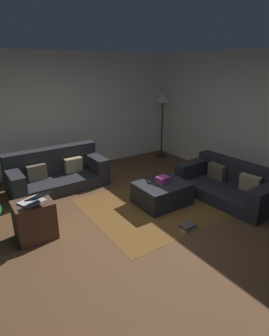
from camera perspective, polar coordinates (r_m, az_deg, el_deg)
The scene contains 13 objects.
ground_plane at distance 4.16m, azimuth -1.30°, elevation -13.59°, with size 6.40×6.40×0.00m, color brown.
rear_partition at distance 6.41m, azimuth -16.97°, elevation 10.36°, with size 6.40×0.12×2.60m, color silver.
corner_partition at distance 5.87m, azimuth 25.69°, elevation 8.36°, with size 0.12×6.40×2.60m, color silver.
couch_left at distance 5.78m, azimuth -15.67°, elevation -1.03°, with size 1.88×0.89×0.76m.
couch_right at distance 5.44m, azimuth 18.91°, elevation -3.20°, with size 1.04×1.82×0.63m.
ottoman at distance 4.95m, azimuth 5.61°, elevation -5.19°, with size 0.88×0.70×0.39m, color #26262B.
gift_box at distance 4.88m, azimuth 5.78°, elevation -2.39°, with size 0.20×0.17×0.11m, color #B23F8C.
tv_remote at distance 4.89m, azimuth 3.05°, elevation -2.80°, with size 0.05×0.16×0.02m, color black.
side_table at distance 4.22m, azimuth -19.73°, elevation -9.98°, with size 0.52×0.44×0.56m, color #4C3323.
laptop at distance 4.02m, azimuth -19.74°, elevation -6.11°, with size 0.44×0.51×0.19m.
book_stack at distance 4.35m, azimuth 10.88°, elevation -11.73°, with size 0.25×0.17×0.08m.
corner_lamp at distance 7.26m, azimuth 5.81°, elevation 13.22°, with size 0.36×0.36×1.67m.
area_rug at distance 5.04m, azimuth 5.53°, elevation -7.15°, with size 2.60×2.00×0.01m, color brown.
Camera 1 is at (-1.84, -2.91, 2.34)m, focal length 29.84 mm.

